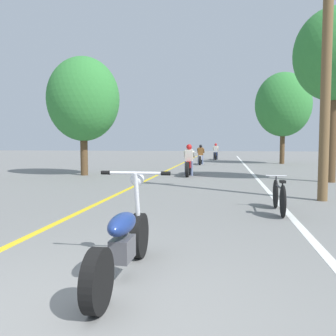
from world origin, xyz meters
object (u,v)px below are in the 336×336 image
Objects in this scene: motorcycle_rider_far at (216,153)px; bicycle_parked at (279,196)px; motorcycle_rider_lead at (189,164)px; roadside_tree_right_near at (335,55)px; roadside_tree_left at (83,99)px; motorcycle_foreground at (123,240)px; utility_pole at (326,73)px; motorcycle_rider_mid at (201,157)px; roadside_tree_right_far at (283,105)px.

bicycle_parked is (1.91, -23.26, -0.19)m from motorcycle_rider_far.
motorcycle_rider_lead is at bearing -92.86° from motorcycle_rider_far.
roadside_tree_right_near is 6.97m from motorcycle_rider_lead.
roadside_tree_left is 2.54× the size of motorcycle_foreground.
utility_pole is at bearing -81.53° from motorcycle_rider_far.
motorcycle_rider_lead reaches higher than bicycle_parked.
roadside_tree_left is 2.54× the size of motorcycle_rider_lead.
roadside_tree_right_near is 3.16× the size of motorcycle_rider_mid.
motorcycle_rider_mid is at bearing 105.47° from utility_pole.
roadside_tree_right_far is at bearing 15.57° from motorcycle_rider_mid.
motorcycle_rider_far reaches higher than motorcycle_foreground.
roadside_tree_right_far is 11.76m from motorcycle_rider_lead.
roadside_tree_right_far is at bearing 81.16° from bicycle_parked.
utility_pole is 15.31m from motorcycle_rider_mid.
motorcycle_rider_far reaches higher than motorcycle_rider_mid.
utility_pole is at bearing -74.53° from motorcycle_rider_mid.
roadside_tree_right_far is 14.46m from roadside_tree_left.
roadside_tree_left is 2.62× the size of motorcycle_rider_mid.
motorcycle_foreground is 1.24× the size of bicycle_parked.
motorcycle_rider_lead is at bearing -89.65° from motorcycle_rider_mid.
roadside_tree_left is at bearing 134.49° from bicycle_parked.
motorcycle_rider_far is at bearing 89.46° from motorcycle_foreground.
motorcycle_foreground is at bearing -88.43° from motorcycle_rider_mid.
motorcycle_rider_lead is at bearing 108.55° from bicycle_parked.
roadside_tree_left is at bearing -117.42° from motorcycle_rider_mid.
utility_pole is 2.98× the size of motorcycle_foreground.
motorcycle_foreground is at bearing -118.57° from bicycle_parked.
roadside_tree_right_near is at bearing 72.22° from utility_pole.
motorcycle_rider_mid is 16.48m from bicycle_parked.
bicycle_parked is at bearing -98.84° from roadside_tree_right_far.
utility_pole reaches higher than bicycle_parked.
motorcycle_rider_mid is (-5.45, 10.08, -4.07)m from roadside_tree_right_near.
utility_pole is 0.98× the size of roadside_tree_right_far.
roadside_tree_right_far is 2.88× the size of motorcycle_rider_far.
roadside_tree_right_far is 8.01m from motorcycle_rider_far.
utility_pole is 2.98× the size of motorcycle_rider_lead.
motorcycle_foreground is (-3.47, -5.71, -2.73)m from utility_pole.
motorcycle_rider_mid is at bearing -96.63° from motorcycle_rider_far.
roadside_tree_right_near is 1.21× the size of roadside_tree_left.
roadside_tree_right_far reaches higher than motorcycle_rider_lead.
bicycle_parked is at bearing -45.51° from roadside_tree_left.
motorcycle_rider_lead is 8.40m from bicycle_parked.
utility_pole is 4.89m from roadside_tree_right_near.
roadside_tree_right_near is at bearing 64.28° from motorcycle_foreground.
motorcycle_rider_far is at bearing 130.48° from roadside_tree_right_far.
roadside_tree_left reaches higher than motorcycle_rider_far.
roadside_tree_right_far reaches higher than motorcycle_rider_far.
roadside_tree_right_near is at bearing -90.20° from roadside_tree_right_far.
roadside_tree_left is at bearing -108.81° from motorcycle_rider_far.
roadside_tree_right_far is at bearing 84.78° from utility_pole.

